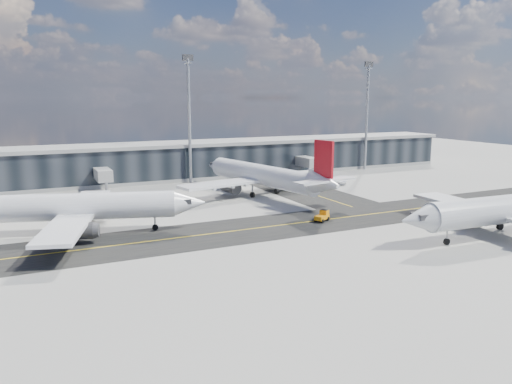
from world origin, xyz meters
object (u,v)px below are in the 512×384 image
Objects in this scene: baggage_tug at (323,216)px; service_van at (336,180)px; airliner_af at (66,207)px; airliner_redtail at (264,176)px.

baggage_tug is 35.96m from service_van.
airliner_af is 12.55× the size of baggage_tug.
airliner_redtail is at bearing -163.12° from service_van.
airliner_af is 40.72m from airliner_redtail.
baggage_tug is (37.45, -9.66, -3.00)m from airliner_af.
airliner_redtail reaches higher than airliner_af.
airliner_af is 38.79m from baggage_tug.
airliner_redtail is 23.41m from baggage_tug.
service_van is at bearing 112.60° from baggage_tug.
service_van is at bearing 2.75° from airliner_redtail.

